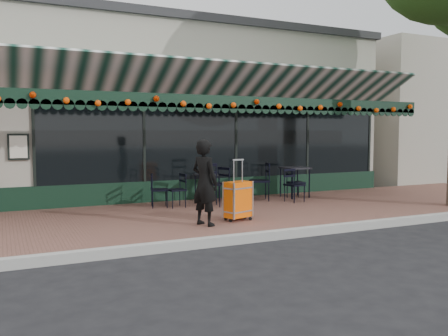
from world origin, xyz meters
name	(u,v)px	position (x,y,z in m)	size (l,w,h in m)	color
ground	(267,239)	(0.00, 0.00, 0.00)	(80.00, 80.00, 0.00)	black
sidewalk	(218,216)	(0.00, 2.00, 0.07)	(18.00, 4.00, 0.15)	brown
curb	(270,236)	(0.00, -0.08, 0.07)	(18.00, 0.16, 0.15)	#9E9E99
restaurant_building	(141,117)	(0.00, 7.84, 2.27)	(12.00, 9.60, 4.50)	#A2998D
neighbor_building_right	(432,118)	(13.00, 8.00, 2.40)	(12.00, 8.00, 4.80)	#9E9C8B
woman	(205,183)	(-0.78, 0.86, 0.92)	(0.56, 0.37, 1.53)	black
suitcase	(238,200)	(-0.04, 1.01, 0.53)	(0.56, 0.43, 1.14)	#FF5F08
cafe_table_a	(295,170)	(2.70, 3.22, 0.85)	(0.63, 0.63, 0.77)	black
cafe_table_b	(207,177)	(0.44, 3.59, 0.73)	(0.53, 0.53, 0.65)	black
chair_a_left	(260,181)	(1.62, 3.13, 0.61)	(0.46, 0.46, 0.93)	black
chair_a_right	(296,183)	(2.61, 3.04, 0.54)	(0.39, 0.39, 0.78)	black
chair_a_front	(294,185)	(2.24, 2.54, 0.55)	(0.40, 0.40, 0.80)	black
chair_b_left	(176,190)	(-0.56, 3.00, 0.53)	(0.38, 0.38, 0.75)	black
chair_b_right	(229,184)	(0.87, 3.25, 0.58)	(0.43, 0.43, 0.85)	black
chair_b_front	(209,185)	(0.15, 2.79, 0.64)	(0.49, 0.49, 0.97)	black
chair_solo	(159,190)	(-0.90, 3.14, 0.53)	(0.38, 0.38, 0.76)	black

